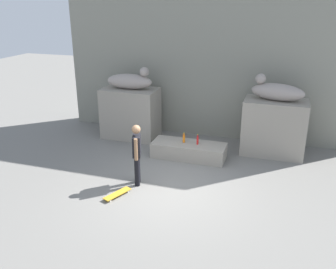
% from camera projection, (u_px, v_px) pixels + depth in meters
% --- Properties ---
extents(ground_plane, '(40.00, 40.00, 0.00)m').
position_uv_depth(ground_plane, '(168.00, 188.00, 9.57)').
color(ground_plane, slate).
extents(facade_wall, '(10.34, 0.60, 5.86)m').
position_uv_depth(facade_wall, '(208.00, 53.00, 12.56)').
color(facade_wall, gray).
rests_on(facade_wall, ground_plane).
extents(pedestal_left, '(1.92, 1.14, 1.76)m').
position_uv_depth(pedestal_left, '(131.00, 113.00, 12.87)').
color(pedestal_left, gray).
rests_on(pedestal_left, ground_plane).
extents(pedestal_right, '(1.92, 1.14, 1.76)m').
position_uv_depth(pedestal_right, '(274.00, 127.00, 11.45)').
color(pedestal_right, gray).
rests_on(pedestal_right, ground_plane).
extents(statue_reclining_left, '(1.62, 0.62, 0.78)m').
position_uv_depth(statue_reclining_left, '(130.00, 81.00, 12.45)').
color(statue_reclining_left, '#A49890').
rests_on(statue_reclining_left, pedestal_left).
extents(statue_reclining_right, '(1.67, 0.82, 0.78)m').
position_uv_depth(statue_reclining_right, '(276.00, 91.00, 11.06)').
color(statue_reclining_right, '#A49890').
rests_on(statue_reclining_right, pedestal_right).
extents(ledge_block, '(2.28, 0.87, 0.47)m').
position_uv_depth(ledge_block, '(189.00, 150.00, 11.37)').
color(ledge_block, gray).
rests_on(ledge_block, ground_plane).
extents(skater, '(0.30, 0.52, 1.67)m').
position_uv_depth(skater, '(137.00, 152.00, 9.50)').
color(skater, black).
rests_on(skater, ground_plane).
extents(skateboard, '(0.49, 0.82, 0.08)m').
position_uv_depth(skateboard, '(117.00, 194.00, 9.18)').
color(skateboard, gold).
rests_on(skateboard, ground_plane).
extents(bottle_orange, '(0.08, 0.08, 0.32)m').
position_uv_depth(bottle_orange, '(184.00, 138.00, 11.31)').
color(bottle_orange, orange).
rests_on(bottle_orange, ledge_block).
extents(bottle_red, '(0.06, 0.06, 0.33)m').
position_uv_depth(bottle_red, '(198.00, 140.00, 11.16)').
color(bottle_red, red).
rests_on(bottle_red, ledge_block).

